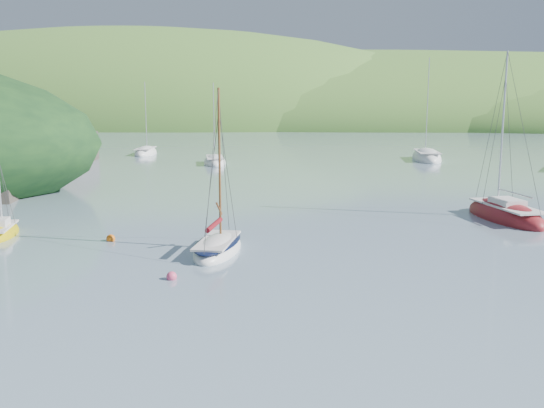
# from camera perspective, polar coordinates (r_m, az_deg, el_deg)

# --- Properties ---
(ground) EXTENTS (700.00, 700.00, 0.00)m
(ground) POSITION_cam_1_polar(r_m,az_deg,el_deg) (23.92, 1.13, -8.44)
(ground) COLOR slate
(ground) RESTS_ON ground
(shoreline_hills) EXTENTS (690.00, 135.00, 56.00)m
(shoreline_hills) POSITION_cam_1_polar(r_m,az_deg,el_deg) (195.55, 1.58, 7.68)
(shoreline_hills) COLOR #336E2A
(shoreline_hills) RESTS_ON ground
(daysailer_white) EXTENTS (2.39, 5.73, 8.64)m
(daysailer_white) POSITION_cam_1_polar(r_m,az_deg,el_deg) (30.32, -5.13, -4.12)
(daysailer_white) COLOR white
(daysailer_white) RESTS_ON ground
(sloop_red) EXTENTS (4.55, 8.10, 11.36)m
(sloop_red) POSITION_cam_1_polar(r_m,az_deg,el_deg) (40.95, 21.08, -1.06)
(sloop_red) COLOR maroon
(sloop_red) RESTS_ON ground
(sailboat_yellow) EXTENTS (2.83, 4.74, 5.89)m
(sailboat_yellow) POSITION_cam_1_polar(r_m,az_deg,el_deg) (36.94, -24.22, -2.49)
(sailboat_yellow) COLOR #BDA908
(sailboat_yellow) RESTS_ON ground
(distant_sloop_a) EXTENTS (3.95, 7.50, 10.18)m
(distant_sloop_a) POSITION_cam_1_polar(r_m,az_deg,el_deg) (71.11, -5.41, 3.91)
(distant_sloop_a) COLOR white
(distant_sloop_a) RESTS_ON ground
(distant_sloop_b) EXTENTS (3.59, 9.62, 13.60)m
(distant_sloop_b) POSITION_cam_1_polar(r_m,az_deg,el_deg) (77.80, 14.33, 4.19)
(distant_sloop_b) COLOR white
(distant_sloop_b) RESTS_ON ground
(distant_sloop_c) EXTENTS (3.23, 7.65, 10.65)m
(distant_sloop_c) POSITION_cam_1_polar(r_m,az_deg,el_deg) (84.83, -11.80, 4.71)
(distant_sloop_c) COLOR white
(distant_sloop_c) RESTS_ON ground
(mooring_buoys) EXTENTS (24.60, 7.07, 0.47)m
(mooring_buoys) POSITION_cam_1_polar(r_m,az_deg,el_deg) (29.71, -0.15, -4.54)
(mooring_buoys) COLOR #DD436B
(mooring_buoys) RESTS_ON ground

